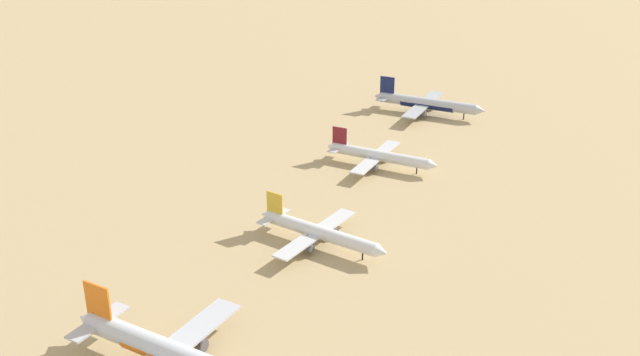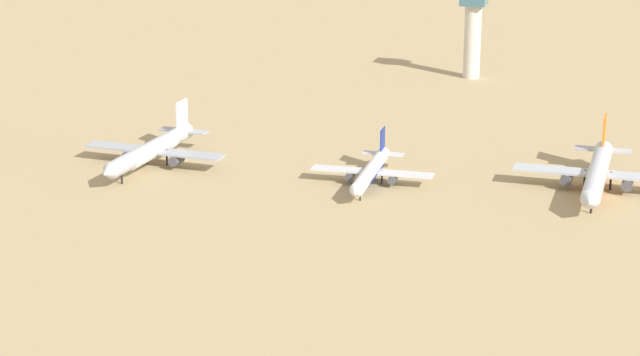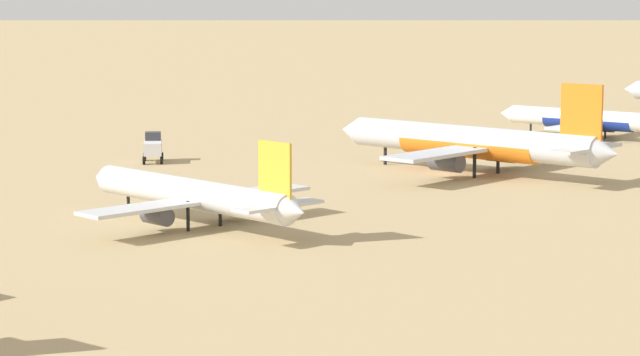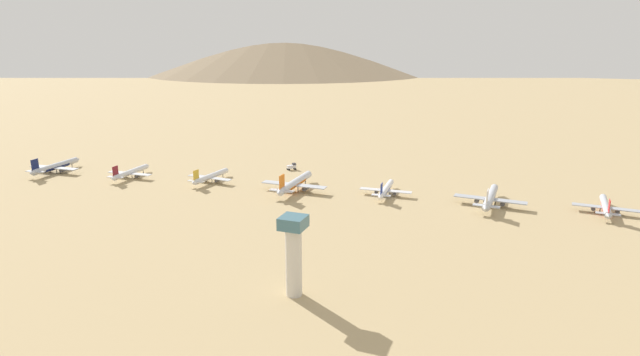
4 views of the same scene
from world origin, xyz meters
name	(u,v)px [view 2 (image 2 of 4)]	position (x,y,z in m)	size (l,w,h in m)	color
ground_plane	(607,197)	(0.00, 0.00, 0.00)	(1800.00, 1800.00, 0.00)	tan
parked_jet_1	(152,150)	(7.48, -94.74, 3.78)	(39.45, 32.05, 11.38)	#B2B7C1
parked_jet_2	(371,171)	(6.40, -46.51, 2.99)	(31.21, 25.34, 9.00)	white
parked_jet_3	(598,173)	(-2.55, -2.21, 3.99)	(41.44, 33.56, 11.99)	silver
control_tower	(473,30)	(-102.08, -45.09, 13.93)	(7.20, 7.20, 24.62)	beige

